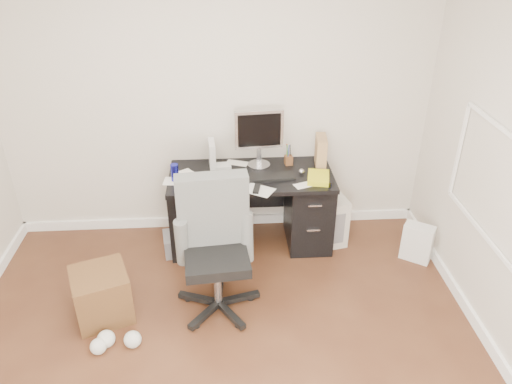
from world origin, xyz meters
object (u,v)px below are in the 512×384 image
(pc_tower, at_px, (329,215))
(desk, at_px, (251,207))
(lcd_monitor, at_px, (259,139))
(keyboard, at_px, (270,177))
(wicker_basket, at_px, (102,295))
(office_chair, at_px, (216,251))

(pc_tower, bearing_deg, desk, 172.03)
(lcd_monitor, xyz_separation_m, keyboard, (0.08, -0.25, -0.27))
(keyboard, bearing_deg, pc_tower, 9.00)
(keyboard, height_order, wicker_basket, keyboard)
(desk, relative_size, keyboard, 3.41)
(office_chair, xyz_separation_m, wicker_basket, (-0.92, -0.03, -0.36))
(keyboard, bearing_deg, wicker_basket, -152.44)
(desk, distance_m, office_chair, 0.98)
(desk, xyz_separation_m, lcd_monitor, (0.08, 0.16, 0.63))
(lcd_monitor, height_order, wicker_basket, lcd_monitor)
(desk, bearing_deg, office_chair, -109.47)
(lcd_monitor, bearing_deg, desk, -121.79)
(desk, height_order, wicker_basket, desk)
(lcd_monitor, bearing_deg, wicker_basket, -144.92)
(desk, bearing_deg, pc_tower, 4.00)
(desk, height_order, pc_tower, desk)
(office_chair, relative_size, pc_tower, 2.32)
(office_chair, xyz_separation_m, pc_tower, (1.09, 0.97, -0.32))
(keyboard, bearing_deg, desk, 149.73)
(pc_tower, bearing_deg, keyboard, -179.10)
(office_chair, distance_m, pc_tower, 1.49)
(desk, bearing_deg, keyboard, -26.40)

